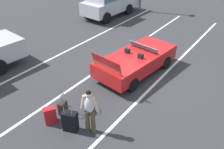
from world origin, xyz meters
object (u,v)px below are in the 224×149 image
object	(u,v)px
suitcase_medium_bright	(50,115)
traveler_person	(89,109)
suitcase_large_black	(70,121)
parked_pickup_truck_far	(108,2)
convertible_car	(139,59)
duffel_bag	(88,107)
suitcase_small_carryon	(63,108)

from	to	relation	value
suitcase_medium_bright	traveler_person	xyz separation A→B (m)	(0.50, -1.38, 0.62)
suitcase_large_black	parked_pickup_truck_far	distance (m)	11.85
convertible_car	duffel_bag	bearing A→B (deg)	-173.48
convertible_car	suitcase_small_carryon	size ratio (longest dim) A/B	4.94
suitcase_small_carryon	traveler_person	size ratio (longest dim) A/B	0.53
suitcase_large_black	duffel_bag	bearing A→B (deg)	-11.73
suitcase_large_black	duffel_bag	world-z (taller)	suitcase_large_black
traveler_person	parked_pickup_truck_far	distance (m)	11.85
convertible_car	suitcase_large_black	world-z (taller)	convertible_car
suitcase_large_black	suitcase_medium_bright	world-z (taller)	suitcase_large_black
suitcase_small_carryon	parked_pickup_truck_far	xyz separation A→B (m)	(9.73, 5.27, 0.85)
traveler_person	duffel_bag	bearing A→B (deg)	24.36
convertible_car	suitcase_large_black	distance (m)	4.64
convertible_car	suitcase_large_black	bearing A→B (deg)	-171.39
suitcase_small_carryon	convertible_car	bearing A→B (deg)	-108.38
convertible_car	suitcase_large_black	size ratio (longest dim) A/B	3.87
suitcase_large_black	suitcase_small_carryon	distance (m)	0.91
duffel_bag	parked_pickup_truck_far	xyz separation A→B (m)	(9.08, 5.90, 0.95)
convertible_car	duffel_bag	size ratio (longest dim) A/B	6.34
convertible_car	traveler_person	size ratio (longest dim) A/B	2.61
suitcase_medium_bright	traveler_person	bearing A→B (deg)	-130.12
suitcase_small_carryon	traveler_person	xyz separation A→B (m)	(-0.08, -1.37, 0.67)
suitcase_medium_bright	duffel_bag	xyz separation A→B (m)	(1.23, -0.65, -0.15)
suitcase_medium_bright	suitcase_small_carryon	distance (m)	0.57
suitcase_small_carryon	traveler_person	distance (m)	1.53
convertible_car	parked_pickup_truck_far	world-z (taller)	parked_pickup_truck_far
convertible_car	duffel_bag	xyz separation A→B (m)	(-3.56, 0.02, -0.43)
traveler_person	parked_pickup_truck_far	world-z (taller)	parked_pickup_truck_far
traveler_person	suitcase_medium_bright	bearing A→B (deg)	88.82
suitcase_medium_bright	convertible_car	bearing A→B (deg)	-67.75
suitcase_large_black	traveler_person	bearing A→B (deg)	-79.42
suitcase_small_carryon	traveler_person	world-z (taller)	traveler_person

